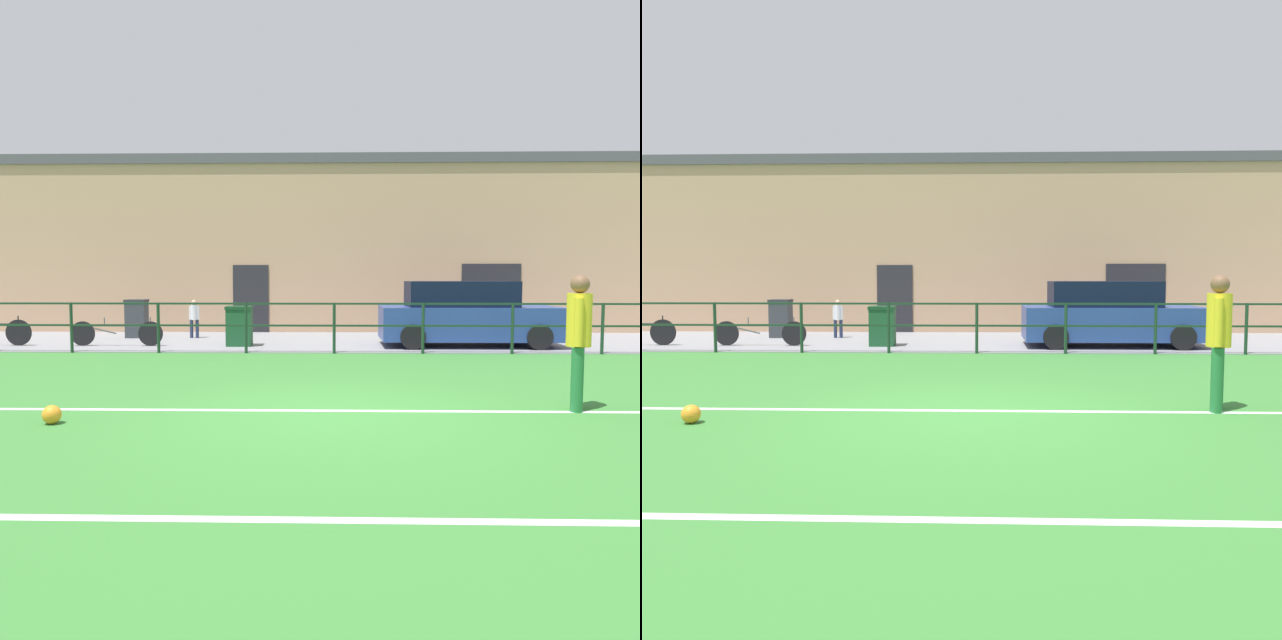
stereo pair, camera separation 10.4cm
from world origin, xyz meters
TOP-DOWN VIEW (x-y plane):
  - ground at (0.00, 0.00)m, footprint 60.00×44.00m
  - field_line_touchline at (0.00, 0.19)m, footprint 36.00×0.11m
  - field_line_hash at (0.00, -3.28)m, footprint 36.00×0.11m
  - pavement_strip at (0.00, 8.50)m, footprint 48.00×5.00m
  - perimeter_fence at (0.00, 6.00)m, footprint 36.07×0.07m
  - clubhouse_facade at (0.00, 12.20)m, footprint 28.00×2.56m
  - player_striker at (3.15, 0.32)m, footprint 0.31×0.45m
  - soccer_ball_match at (-3.32, -0.57)m, footprint 0.22×0.22m
  - spectator_child at (-3.93, 9.18)m, footprint 0.29×0.19m
  - parked_car_red at (3.28, 7.44)m, footprint 4.35×1.82m
  - bicycle_parked_0 at (-5.41, 7.20)m, footprint 2.31×0.04m
  - trash_bin_0 at (-2.36, 7.29)m, footprint 0.64×0.54m
  - trash_bin_1 at (-5.58, 9.24)m, footprint 0.58×0.49m

SIDE VIEW (x-z plane):
  - ground at x=0.00m, z-range -0.04..0.00m
  - field_line_touchline at x=0.00m, z-range 0.00..0.00m
  - field_line_hash at x=0.00m, z-range 0.00..0.00m
  - pavement_strip at x=0.00m, z-range 0.00..0.02m
  - soccer_ball_match at x=-3.32m, z-range 0.00..0.22m
  - bicycle_parked_0 at x=-5.41m, z-range -0.02..0.70m
  - trash_bin_0 at x=-2.36m, z-range 0.02..1.01m
  - trash_bin_1 at x=-5.58m, z-range 0.02..1.10m
  - spectator_child at x=-3.93m, z-range 0.09..1.16m
  - perimeter_fence at x=0.00m, z-range 0.17..1.32m
  - parked_car_red at x=3.28m, z-range -0.02..1.58m
  - player_striker at x=3.15m, z-range 0.12..1.87m
  - clubhouse_facade at x=0.00m, z-range 0.01..5.50m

